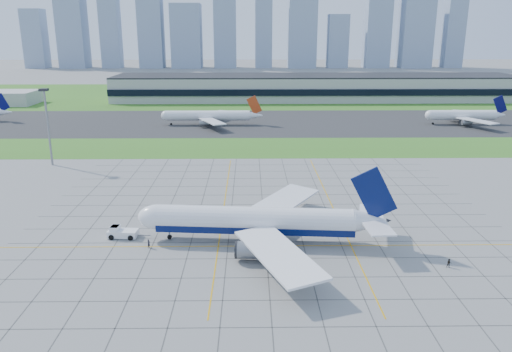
{
  "coord_description": "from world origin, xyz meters",
  "views": [
    {
      "loc": [
        -3.36,
        -98.64,
        43.68
      ],
      "look_at": [
        -1.68,
        26.7,
        7.0
      ],
      "focal_mm": 35.0,
      "sensor_mm": 36.0,
      "label": 1
    }
  ],
  "objects": [
    {
      "name": "grass_median",
      "position": [
        0.0,
        90.0,
        0.02
      ],
      "size": [
        700.0,
        35.0,
        0.04
      ],
      "primitive_type": "cube",
      "color": "#3A6E1F",
      "rests_on": "ground"
    },
    {
      "name": "crew_far",
      "position": [
        34.75,
        -12.41,
        0.91
      ],
      "size": [
        1.0,
        0.84,
        1.81
      ],
      "primitive_type": "imported",
      "rotation": [
        0.0,
        0.0,
        -0.19
      ],
      "color": "black",
      "rests_on": "ground"
    },
    {
      "name": "pushback_tug",
      "position": [
        -31.49,
        3.01,
        1.16
      ],
      "size": [
        9.47,
        3.76,
        2.61
      ],
      "rotation": [
        0.0,
        0.0,
        -0.09
      ],
      "color": "white",
      "rests_on": "ground"
    },
    {
      "name": "light_mast",
      "position": [
        -70.0,
        65.0,
        16.18
      ],
      "size": [
        2.5,
        2.5,
        25.6
      ],
      "color": "gray",
      "rests_on": "ground"
    },
    {
      "name": "distant_jet_1",
      "position": [
        -22.64,
        138.72,
        4.49
      ],
      "size": [
        45.95,
        42.66,
        14.08
      ],
      "color": "white",
      "rests_on": "ground"
    },
    {
      "name": "asphalt_taxiway",
      "position": [
        0.0,
        145.0,
        0.03
      ],
      "size": [
        700.0,
        75.0,
        0.04
      ],
      "primitive_type": "cube",
      "color": "#383838",
      "rests_on": "ground"
    },
    {
      "name": "grass_far",
      "position": [
        0.0,
        255.0,
        0.02
      ],
      "size": [
        700.0,
        145.0,
        0.04
      ],
      "primitive_type": "cube",
      "color": "#3A6E1F",
      "rests_on": "ground"
    },
    {
      "name": "airliner",
      "position": [
        -1.88,
        0.3,
        4.72
      ],
      "size": [
        54.85,
        55.38,
        17.26
      ],
      "rotation": [
        0.0,
        0.0,
        -0.09
      ],
      "color": "white",
      "rests_on": "ground"
    },
    {
      "name": "crew_near",
      "position": [
        -24.45,
        -2.64,
        0.95
      ],
      "size": [
        0.71,
        0.82,
        1.89
      ],
      "primitive_type": "imported",
      "rotation": [
        0.0,
        0.0,
        1.13
      ],
      "color": "black",
      "rests_on": "ground"
    },
    {
      "name": "distant_jet_2",
      "position": [
        99.99,
        138.57,
        4.48
      ],
      "size": [
        37.01,
        42.66,
        14.08
      ],
      "color": "white",
      "rests_on": "ground"
    },
    {
      "name": "apron_markings",
      "position": [
        0.43,
        11.09,
        0.02
      ],
      "size": [
        120.0,
        130.0,
        0.03
      ],
      "color": "#474744",
      "rests_on": "ground"
    },
    {
      "name": "ground",
      "position": [
        0.0,
        0.0,
        0.0
      ],
      "size": [
        1400.0,
        1400.0,
        0.0
      ],
      "primitive_type": "plane",
      "color": "gray",
      "rests_on": "ground"
    },
    {
      "name": "city_skyline",
      "position": [
        -8.71,
        520.0,
        59.09
      ],
      "size": [
        523.0,
        32.4,
        160.0
      ],
      "color": "#8A9CB5",
      "rests_on": "ground"
    },
    {
      "name": "terminal",
      "position": [
        40.0,
        229.87,
        7.89
      ],
      "size": [
        260.0,
        43.0,
        15.8
      ],
      "color": "#B7B7B2",
      "rests_on": "ground"
    }
  ]
}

